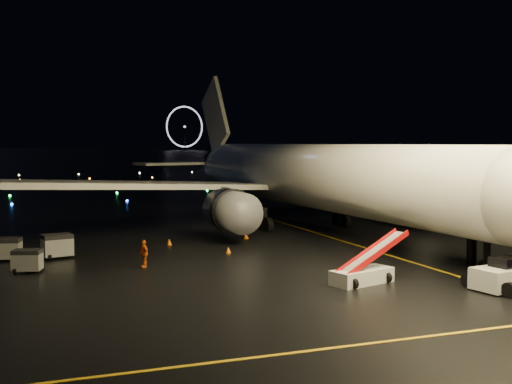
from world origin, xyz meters
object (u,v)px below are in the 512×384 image
at_px(crew_c, 144,254).
at_px(baggage_cart_2, 7,249).
at_px(baggage_cart_0, 57,246).
at_px(belt_loader, 362,260).
at_px(pushback_tug, 506,273).
at_px(airliner, 298,141).
at_px(baggage_cart_1, 27,261).

height_order(crew_c, baggage_cart_2, crew_c).
distance_m(crew_c, baggage_cart_0, 8.08).
xyz_separation_m(belt_loader, crew_c, (-11.83, 9.87, -0.50)).
height_order(pushback_tug, baggage_cart_0, pushback_tug).
bearing_deg(airliner, crew_c, -142.21).
bearing_deg(airliner, baggage_cart_1, -152.95).
xyz_separation_m(airliner, pushback_tug, (0.02, -30.86, -7.97)).
bearing_deg(baggage_cart_2, pushback_tug, -22.74).
relative_size(baggage_cart_0, baggage_cart_1, 1.17).
bearing_deg(baggage_cart_0, pushback_tug, -51.81).
relative_size(belt_loader, crew_c, 3.12).
distance_m(crew_c, baggage_cart_1, 7.80).
bearing_deg(pushback_tug, airliner, 79.29).
bearing_deg(baggage_cart_1, belt_loader, -12.20).
distance_m(pushback_tug, baggage_cart_0, 31.83).
distance_m(airliner, crew_c, 26.55).
bearing_deg(baggage_cart_1, crew_c, 9.80).
bearing_deg(baggage_cart_2, crew_c, -20.56).
bearing_deg(baggage_cart_2, baggage_cart_1, -61.78).
bearing_deg(baggage_cart_0, belt_loader, -54.78).
height_order(baggage_cart_1, baggage_cart_2, baggage_cart_2).
bearing_deg(baggage_cart_1, baggage_cart_2, 121.99).
bearing_deg(pushback_tug, crew_c, 132.58).
bearing_deg(baggage_cart_1, baggage_cart_0, 82.84).
height_order(baggage_cart_0, baggage_cart_1, baggage_cart_0).
relative_size(pushback_tug, baggage_cart_0, 1.90).
bearing_deg(belt_loader, baggage_cart_0, 121.20).
height_order(pushback_tug, baggage_cart_1, pushback_tug).
height_order(pushback_tug, crew_c, same).
xyz_separation_m(airliner, baggage_cart_1, (-26.84, -15.69, -8.17)).
bearing_deg(baggage_cart_2, airliner, 33.48).
xyz_separation_m(pushback_tug, baggage_cart_0, (-24.68, 20.10, -0.06)).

